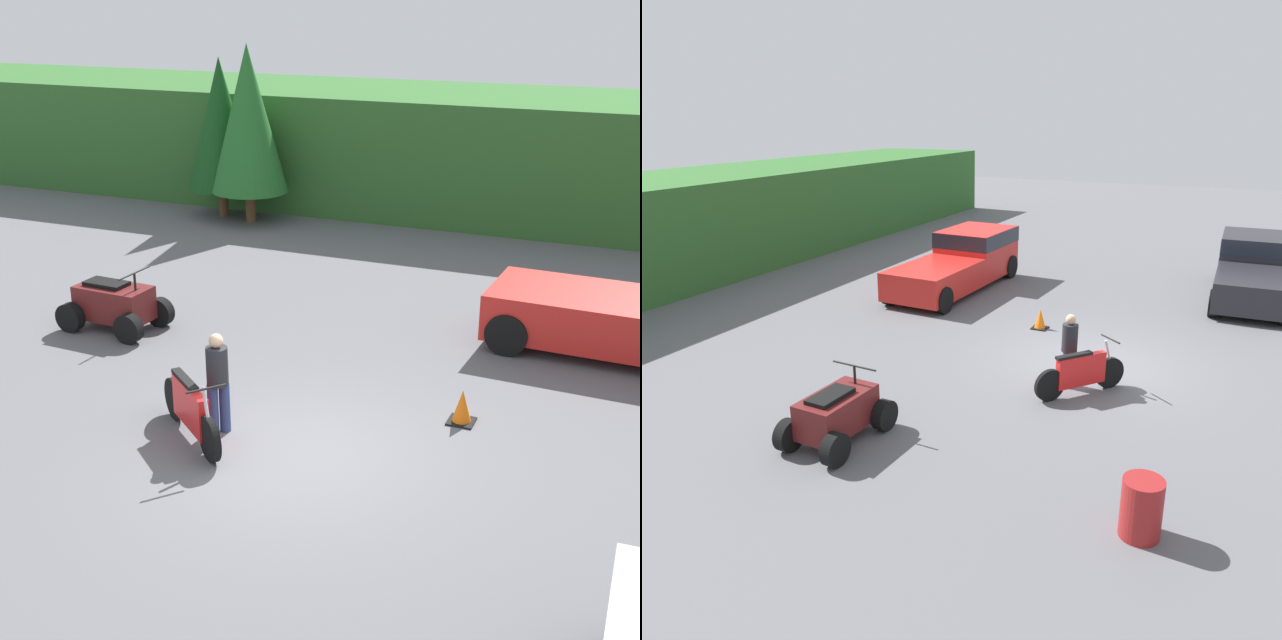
% 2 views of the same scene
% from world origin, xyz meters
% --- Properties ---
extents(ground_plane, '(80.00, 80.00, 0.00)m').
position_xyz_m(ground_plane, '(0.00, 0.00, 0.00)').
color(ground_plane, '#5B5B60').
extents(hillside_backdrop, '(44.00, 6.00, 3.44)m').
position_xyz_m(hillside_backdrop, '(0.00, 16.00, 1.72)').
color(hillside_backdrop, '#2D6028').
rests_on(hillside_backdrop, ground_plane).
extents(tree_left, '(2.01, 2.01, 4.56)m').
position_xyz_m(tree_left, '(-7.91, 12.24, 2.68)').
color(tree_left, brown).
rests_on(tree_left, ground_plane).
extents(tree_mid_left, '(2.18, 2.18, 4.97)m').
position_xyz_m(tree_mid_left, '(-6.83, 11.88, 2.92)').
color(tree_mid_left, brown).
rests_on(tree_mid_left, ground_plane).
extents(dirt_bike, '(1.77, 1.46, 1.14)m').
position_xyz_m(dirt_bike, '(-1.66, -0.19, 0.47)').
color(dirt_bike, black).
rests_on(dirt_bike, ground_plane).
extents(quad_atv, '(2.06, 1.34, 1.25)m').
position_xyz_m(quad_atv, '(-5.42, 3.21, 0.49)').
color(quad_atv, black).
rests_on(quad_atv, ground_plane).
extents(rider_person, '(0.47, 0.47, 1.62)m').
position_xyz_m(rider_person, '(-1.38, 0.16, 0.88)').
color(rider_person, navy).
rests_on(rider_person, ground_plane).
extents(traffic_cone, '(0.42, 0.42, 0.55)m').
position_xyz_m(traffic_cone, '(1.97, 1.92, 0.25)').
color(traffic_cone, black).
rests_on(traffic_cone, ground_plane).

